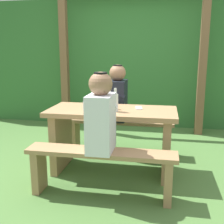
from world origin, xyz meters
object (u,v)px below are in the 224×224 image
object	(u,v)px
person_white_shirt	(101,115)
drinking_glass	(86,106)
person_black_coat	(117,95)
bottle_left	(109,100)
bench_near	(101,164)
cell_phone	(139,108)
bottle_right	(115,102)
bench_far	(120,130)
picnic_table	(112,130)

from	to	relation	value
person_white_shirt	drinking_glass	xyz separation A→B (m)	(-0.27, 0.49, -0.02)
person_black_coat	bottle_left	size ratio (longest dim) A/B	3.21
bench_near	bottle_left	world-z (taller)	bottle_left
bench_near	drinking_glass	bearing A→B (deg)	118.43
person_white_shirt	drinking_glass	bearing A→B (deg)	119.05
person_white_shirt	bottle_left	size ratio (longest dim) A/B	3.21
person_black_coat	drinking_glass	xyz separation A→B (m)	(-0.23, -0.66, -0.02)
drinking_glass	cell_phone	distance (m)	0.58
person_white_shirt	bottle_right	world-z (taller)	person_white_shirt
bench_far	bottle_left	size ratio (longest dim) A/B	6.25
bench_near	bottle_right	size ratio (longest dim) A/B	5.61
picnic_table	person_black_coat	distance (m)	0.64
bench_far	drinking_glass	bearing A→B (deg)	-112.00
bottle_right	drinking_glass	bearing A→B (deg)	176.63
picnic_table	drinking_glass	xyz separation A→B (m)	(-0.27, -0.08, 0.28)
person_black_coat	drinking_glass	bearing A→B (deg)	-109.50
drinking_glass	cell_phone	xyz separation A→B (m)	(0.55, 0.19, -0.04)
person_white_shirt	bottle_right	xyz separation A→B (m)	(0.05, 0.47, 0.04)
picnic_table	bench_far	xyz separation A→B (m)	(0.00, 0.57, -0.17)
bench_far	bottle_left	world-z (taller)	bottle_left
bench_near	drinking_glass	xyz separation A→B (m)	(-0.27, 0.49, 0.44)
person_white_shirt	person_black_coat	distance (m)	1.14
drinking_glass	bottle_right	xyz separation A→B (m)	(0.32, -0.02, 0.05)
bottle_left	picnic_table	bearing A→B (deg)	-35.20
bottle_left	bottle_right	distance (m)	0.16
bench_far	bottle_right	size ratio (longest dim) A/B	5.61
bench_far	cell_phone	distance (m)	0.68
bench_near	drinking_glass	size ratio (longest dim) A/B	14.75
picnic_table	bottle_left	distance (m)	0.33
drinking_glass	bottle_right	distance (m)	0.33
bottle_right	cell_phone	xyz separation A→B (m)	(0.23, 0.21, -0.10)
bench_far	bottle_right	xyz separation A→B (m)	(0.05, -0.68, 0.50)
picnic_table	bottle_left	xyz separation A→B (m)	(-0.04, 0.03, 0.32)
bench_far	person_black_coat	world-z (taller)	person_black_coat
person_white_shirt	person_black_coat	size ratio (longest dim) A/B	1.00
drinking_glass	person_white_shirt	bearing A→B (deg)	-60.95
picnic_table	bench_near	distance (m)	0.60
picnic_table	bench_near	world-z (taller)	picnic_table
person_white_shirt	drinking_glass	distance (m)	0.56
cell_phone	picnic_table	bearing A→B (deg)	-169.68
picnic_table	bottle_left	world-z (taller)	bottle_left
person_black_coat	bottle_right	world-z (taller)	person_black_coat
drinking_glass	cell_phone	world-z (taller)	drinking_glass
picnic_table	cell_phone	size ratio (longest dim) A/B	10.00
picnic_table	drinking_glass	size ratio (longest dim) A/B	14.75
picnic_table	cell_phone	xyz separation A→B (m)	(0.28, 0.10, 0.24)
person_white_shirt	cell_phone	size ratio (longest dim) A/B	5.14
bench_near	person_white_shirt	world-z (taller)	person_white_shirt
bench_near	person_white_shirt	distance (m)	0.46
bench_near	bottle_left	bearing A→B (deg)	93.60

